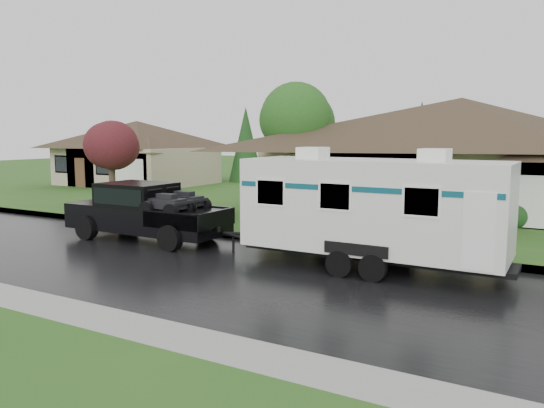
# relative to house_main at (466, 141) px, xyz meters

# --- Properties ---
(ground) EXTENTS (140.00, 140.00, 0.00)m
(ground) POSITION_rel_house_main_xyz_m (-2.29, -13.84, -3.59)
(ground) COLOR #28581B
(ground) RESTS_ON ground
(road) EXTENTS (140.00, 8.00, 0.01)m
(road) POSITION_rel_house_main_xyz_m (-2.29, -15.84, -3.59)
(road) COLOR black
(road) RESTS_ON ground
(curb) EXTENTS (140.00, 0.50, 0.15)m
(curb) POSITION_rel_house_main_xyz_m (-2.29, -11.59, -3.52)
(curb) COLOR gray
(curb) RESTS_ON ground
(lawn) EXTENTS (140.00, 26.00, 0.15)m
(lawn) POSITION_rel_house_main_xyz_m (-2.29, 1.16, -3.52)
(lawn) COLOR #28581B
(lawn) RESTS_ON ground
(house_main) EXTENTS (19.44, 10.80, 6.90)m
(house_main) POSITION_rel_house_main_xyz_m (0.00, 0.00, 0.00)
(house_main) COLOR gray
(house_main) RESTS_ON lawn
(house_far) EXTENTS (10.80, 8.64, 5.80)m
(house_far) POSITION_rel_house_main_xyz_m (-24.07, 2.02, -0.62)
(house_far) COLOR tan
(house_far) RESTS_ON lawn
(tree_left_green) EXTENTS (3.87, 3.87, 6.41)m
(tree_left_green) POSITION_rel_house_main_xyz_m (-7.18, -4.58, 1.00)
(tree_left_green) COLOR #382B1E
(tree_left_green) RESTS_ON lawn
(tree_red) EXTENTS (2.66, 2.66, 4.41)m
(tree_red) POSITION_rel_house_main_xyz_m (-16.51, -7.90, -0.39)
(tree_red) COLOR #382B1E
(tree_red) RESTS_ON lawn
(shrub_row) EXTENTS (13.60, 1.00, 1.00)m
(shrub_row) POSITION_rel_house_main_xyz_m (-0.29, -4.54, -2.94)
(shrub_row) COLOR #143814
(shrub_row) RESTS_ON lawn
(pickup_truck) EXTENTS (6.36, 2.42, 2.12)m
(pickup_truck) POSITION_rel_house_main_xyz_m (-8.96, -13.56, -2.45)
(pickup_truck) COLOR black
(pickup_truck) RESTS_ON ground
(travel_trailer) EXTENTS (7.85, 2.76, 3.52)m
(travel_trailer) POSITION_rel_house_main_xyz_m (-0.15, -13.56, -1.72)
(travel_trailer) COLOR silver
(travel_trailer) RESTS_ON ground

